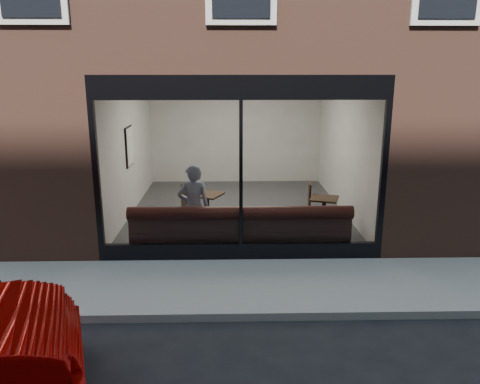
{
  "coord_description": "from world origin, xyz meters",
  "views": [
    {
      "loc": [
        -0.2,
        -5.73,
        3.28
      ],
      "look_at": [
        -0.01,
        2.4,
        1.15
      ],
      "focal_mm": 35.0,
      "sensor_mm": 36.0,
      "label": 1
    }
  ],
  "objects_px": {
    "cafe_table_left": "(207,195)",
    "cafe_chair_left": "(176,219)",
    "cafe_table_right": "(324,199)",
    "person": "(194,207)",
    "cafe_chair_right": "(300,214)",
    "banquette": "(240,239)"
  },
  "relations": [
    {
      "from": "person",
      "to": "cafe_table_left",
      "type": "height_order",
      "value": "person"
    },
    {
      "from": "banquette",
      "to": "person",
      "type": "relative_size",
      "value": 2.49
    },
    {
      "from": "banquette",
      "to": "person",
      "type": "bearing_deg",
      "value": 168.42
    },
    {
      "from": "person",
      "to": "cafe_chair_left",
      "type": "bearing_deg",
      "value": -76.14
    },
    {
      "from": "cafe_table_left",
      "to": "cafe_chair_left",
      "type": "relative_size",
      "value": 1.24
    },
    {
      "from": "banquette",
      "to": "cafe_chair_left",
      "type": "bearing_deg",
      "value": 137.14
    },
    {
      "from": "cafe_table_left",
      "to": "cafe_chair_right",
      "type": "relative_size",
      "value": 1.39
    },
    {
      "from": "banquette",
      "to": "cafe_chair_right",
      "type": "distance_m",
      "value": 1.98
    },
    {
      "from": "cafe_chair_right",
      "to": "cafe_chair_left",
      "type": "bearing_deg",
      "value": 10.87
    },
    {
      "from": "cafe_chair_left",
      "to": "cafe_chair_right",
      "type": "bearing_deg",
      "value": 166.43
    },
    {
      "from": "cafe_chair_right",
      "to": "banquette",
      "type": "bearing_deg",
      "value": 53.67
    },
    {
      "from": "person",
      "to": "cafe_table_left",
      "type": "distance_m",
      "value": 1.14
    },
    {
      "from": "cafe_table_left",
      "to": "cafe_chair_right",
      "type": "distance_m",
      "value": 2.06
    },
    {
      "from": "person",
      "to": "cafe_chair_left",
      "type": "xyz_separation_m",
      "value": [
        -0.46,
        1.05,
        -0.56
      ]
    },
    {
      "from": "cafe_chair_left",
      "to": "cafe_chair_right",
      "type": "distance_m",
      "value": 2.67
    },
    {
      "from": "banquette",
      "to": "cafe_chair_left",
      "type": "height_order",
      "value": "banquette"
    },
    {
      "from": "person",
      "to": "cafe_chair_right",
      "type": "height_order",
      "value": "person"
    },
    {
      "from": "cafe_table_left",
      "to": "cafe_chair_left",
      "type": "xyz_separation_m",
      "value": [
        -0.66,
        -0.07,
        -0.5
      ]
    },
    {
      "from": "cafe_table_left",
      "to": "cafe_table_right",
      "type": "xyz_separation_m",
      "value": [
        2.4,
        -0.35,
        0.0
      ]
    },
    {
      "from": "banquette",
      "to": "cafe_table_right",
      "type": "bearing_deg",
      "value": 28.58
    },
    {
      "from": "cafe_table_right",
      "to": "cafe_chair_right",
      "type": "bearing_deg",
      "value": 127.84
    },
    {
      "from": "banquette",
      "to": "cafe_table_right",
      "type": "distance_m",
      "value": 2.04
    }
  ]
}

